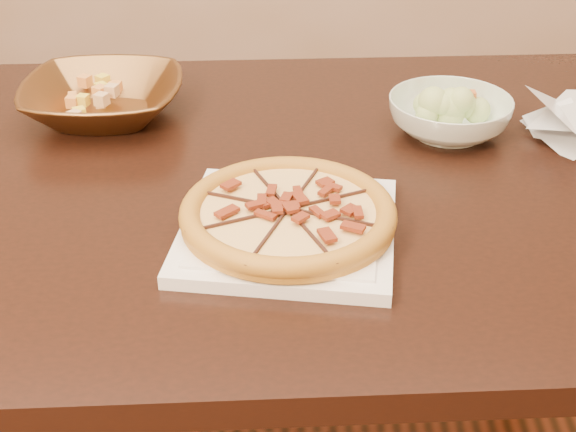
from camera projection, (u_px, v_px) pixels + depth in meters
name	position (u px, v px, depth m)	size (l,w,h in m)	color
dining_table	(208.00, 228.00, 1.23)	(1.53, 1.05, 0.75)	black
plate	(288.00, 229.00, 1.03)	(0.30, 0.30, 0.02)	white
pizza	(288.00, 213.00, 1.01)	(0.28, 0.28, 0.03)	#C08730
bronze_bowl	(104.00, 99.00, 1.33)	(0.26, 0.26, 0.06)	brown
mixed_dish	(99.00, 73.00, 1.30)	(0.10, 0.13, 0.03)	#E2AE75
salad_bowl	(449.00, 116.00, 1.28)	(0.20, 0.20, 0.06)	silver
salad	(452.00, 88.00, 1.25)	(0.10, 0.10, 0.04)	#BBCD76
cling_film	(569.00, 119.00, 1.28)	(0.16, 0.13, 0.05)	silver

